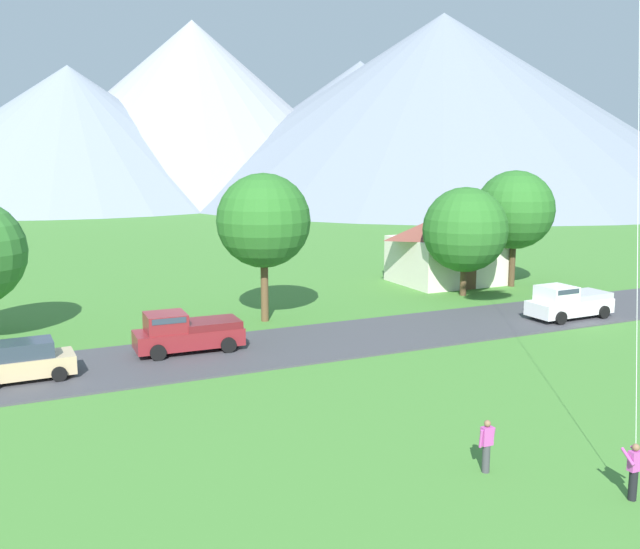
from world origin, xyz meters
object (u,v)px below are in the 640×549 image
object	(u,v)px
tree_left_of_center	(264,221)
house_left_center	(447,246)
tree_right_of_center	(465,230)
pickup_truck_white_east_side	(568,302)
tree_near_left	(515,210)
watcher_person	(487,445)
parked_car_tan_mid_west	(24,362)
pickup_truck_maroon_west_side	(186,332)

from	to	relation	value
tree_left_of_center	house_left_center	bearing A→B (deg)	19.48
tree_right_of_center	pickup_truck_white_east_side	bearing A→B (deg)	-81.42
house_left_center	tree_left_of_center	bearing A→B (deg)	-160.52
house_left_center	tree_left_of_center	distance (m)	18.10
house_left_center	tree_near_left	world-z (taller)	tree_near_left
house_left_center	watcher_person	xyz separation A→B (m)	(-17.61, -27.42, -1.90)
tree_left_of_center	tree_right_of_center	bearing A→B (deg)	5.20
parked_car_tan_mid_west	pickup_truck_maroon_west_side	distance (m)	7.53
house_left_center	tree_near_left	bearing A→B (deg)	-43.14
house_left_center	parked_car_tan_mid_west	distance (m)	32.41
tree_near_left	parked_car_tan_mid_west	world-z (taller)	tree_near_left
tree_near_left	pickup_truck_maroon_west_side	size ratio (longest dim) A/B	1.61
tree_right_of_center	pickup_truck_maroon_west_side	bearing A→B (deg)	-163.93
tree_near_left	pickup_truck_white_east_side	bearing A→B (deg)	-112.29
watcher_person	pickup_truck_white_east_side	bearing A→B (deg)	39.99
parked_car_tan_mid_west	pickup_truck_maroon_west_side	bearing A→B (deg)	10.70
pickup_truck_maroon_west_side	tree_left_of_center	bearing A→B (deg)	38.51
tree_near_left	pickup_truck_white_east_side	xyz separation A→B (m)	(-4.00, -9.76, -4.56)
pickup_truck_white_east_side	watcher_person	bearing A→B (deg)	-140.01
tree_left_of_center	watcher_person	bearing A→B (deg)	-92.12
tree_near_left	tree_right_of_center	xyz separation A→B (m)	(-5.28, -1.29, -1.07)
house_left_center	pickup_truck_white_east_side	size ratio (longest dim) A/B	1.49
tree_near_left	tree_left_of_center	size ratio (longest dim) A/B	0.99
tree_right_of_center	tree_near_left	bearing A→B (deg)	13.69
tree_left_of_center	watcher_person	world-z (taller)	tree_left_of_center
tree_right_of_center	watcher_person	size ratio (longest dim) A/B	4.44
tree_left_of_center	watcher_person	xyz separation A→B (m)	(-0.79, -21.47, -4.99)
house_left_center	pickup_truck_maroon_west_side	bearing A→B (deg)	-154.93
tree_left_of_center	watcher_person	size ratio (longest dim) A/B	5.13
watcher_person	tree_near_left	bearing A→B (deg)	48.79
parked_car_tan_mid_west	tree_near_left	bearing A→B (deg)	14.54
parked_car_tan_mid_west	pickup_truck_maroon_west_side	world-z (taller)	pickup_truck_maroon_west_side
pickup_truck_maroon_west_side	pickup_truck_white_east_side	bearing A→B (deg)	-6.32
tree_right_of_center	parked_car_tan_mid_west	xyz separation A→B (m)	(-28.29, -7.42, -3.68)
parked_car_tan_mid_west	watcher_person	world-z (taller)	parked_car_tan_mid_west
tree_left_of_center	parked_car_tan_mid_west	bearing A→B (deg)	-155.44
tree_left_of_center	parked_car_tan_mid_west	world-z (taller)	tree_left_of_center
house_left_center	pickup_truck_maroon_west_side	world-z (taller)	house_left_center
tree_left_of_center	pickup_truck_white_east_side	xyz separation A→B (m)	(16.33, -7.10, -4.81)
tree_near_left	pickup_truck_maroon_west_side	distance (m)	27.55
house_left_center	watcher_person	bearing A→B (deg)	-122.71
tree_left_of_center	tree_right_of_center	distance (m)	15.17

